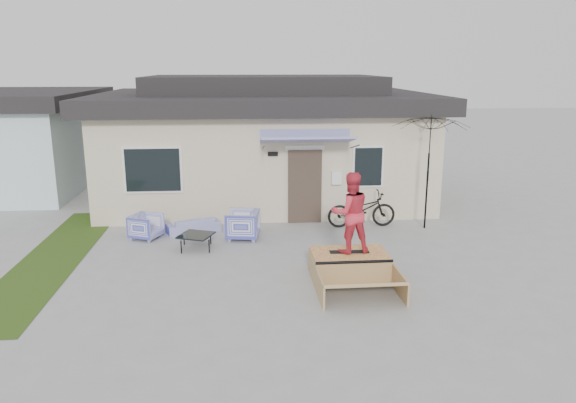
{
  "coord_description": "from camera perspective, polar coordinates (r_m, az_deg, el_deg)",
  "views": [
    {
      "loc": [
        -0.73,
        -10.49,
        4.4
      ],
      "look_at": [
        0.3,
        1.8,
        1.3
      ],
      "focal_mm": 34.0,
      "sensor_mm": 36.0,
      "label": 1
    }
  ],
  "objects": [
    {
      "name": "skate_ramp",
      "position": [
        11.73,
        6.44,
        -6.63
      ],
      "size": [
        1.61,
        2.13,
        0.53
      ],
      "primitive_type": null,
      "rotation": [
        0.0,
        0.0,
        0.01
      ],
      "color": "#A48152",
      "rests_on": "ground"
    },
    {
      "name": "coffee_table",
      "position": [
        13.6,
        -9.58,
        -4.16
      ],
      "size": [
        0.96,
        0.96,
        0.37
      ],
      "primitive_type": "cube",
      "rotation": [
        0.0,
        0.0,
        -0.38
      ],
      "color": "black",
      "rests_on": "ground"
    },
    {
      "name": "loveseat",
      "position": [
        14.89,
        -9.87,
        -2.19
      ],
      "size": [
        1.47,
        0.86,
        0.55
      ],
      "primitive_type": "imported",
      "rotation": [
        0.0,
        0.0,
        3.48
      ],
      "color": "#3237A5",
      "rests_on": "ground"
    },
    {
      "name": "skateboard",
      "position": [
        11.68,
        6.43,
        -5.2
      ],
      "size": [
        0.84,
        0.24,
        0.05
      ],
      "primitive_type": "cube",
      "rotation": [
        0.0,
        0.0,
        -0.03
      ],
      "color": "black",
      "rests_on": "skate_ramp"
    },
    {
      "name": "patio_umbrella",
      "position": [
        15.21,
        14.46,
        3.62
      ],
      "size": [
        2.6,
        2.52,
        2.2
      ],
      "color": "black",
      "rests_on": "ground"
    },
    {
      "name": "armchair_left",
      "position": [
        14.61,
        -14.62,
        -2.42
      ],
      "size": [
        0.88,
        0.9,
        0.72
      ],
      "primitive_type": "imported",
      "rotation": [
        0.0,
        0.0,
        1.15
      ],
      "color": "#3237A5",
      "rests_on": "ground"
    },
    {
      "name": "house",
      "position": [
        18.66,
        -2.52,
        6.52
      ],
      "size": [
        10.8,
        8.49,
        4.1
      ],
      "color": "beige",
      "rests_on": "ground"
    },
    {
      "name": "bicycle",
      "position": [
        15.25,
        7.71,
        -0.41
      ],
      "size": [
        1.93,
        0.74,
        1.22
      ],
      "primitive_type": "imported",
      "rotation": [
        0.0,
        0.0,
        1.61
      ],
      "color": "black",
      "rests_on": "ground"
    },
    {
      "name": "grass_strip",
      "position": [
        13.98,
        -23.27,
        -5.42
      ],
      "size": [
        1.4,
        8.0,
        0.01
      ],
      "primitive_type": "cube",
      "color": "#253F12",
      "rests_on": "ground"
    },
    {
      "name": "skater",
      "position": [
        11.42,
        6.55,
        -1.0
      ],
      "size": [
        0.92,
        0.75,
        1.72
      ],
      "primitive_type": "imported",
      "rotation": [
        0.0,
        0.0,
        3.27
      ],
      "color": "#D63143",
      "rests_on": "skateboard"
    },
    {
      "name": "ground",
      "position": [
        11.4,
        -0.75,
        -8.59
      ],
      "size": [
        90.0,
        90.0,
        0.0
      ],
      "primitive_type": "plane",
      "color": "gray",
      "rests_on": "ground"
    },
    {
      "name": "armchair_right",
      "position": [
        14.17,
        -4.79,
        -2.28
      ],
      "size": [
        0.87,
        0.92,
        0.83
      ],
      "primitive_type": "imported",
      "rotation": [
        0.0,
        0.0,
        -1.73
      ],
      "color": "#3237A5",
      "rests_on": "ground"
    }
  ]
}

